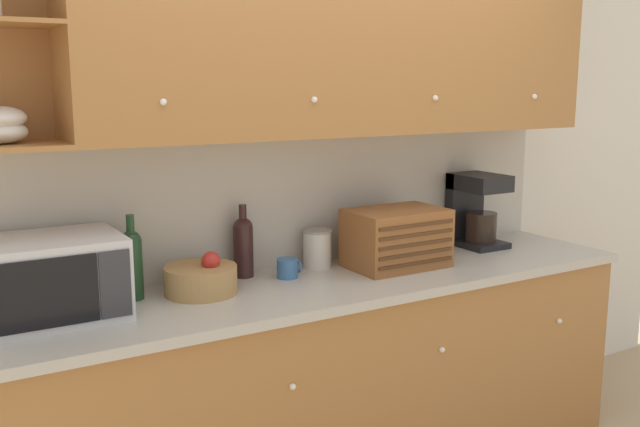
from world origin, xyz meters
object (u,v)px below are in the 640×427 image
object	(u,v)px
second_wine_bottle	(132,261)
mug_blue_second	(443,243)
storage_canister	(317,248)
bread_box	(396,238)
coffee_maker	(475,209)
wine_bottle	(243,244)
microwave	(52,278)
mug	(288,268)
fruit_basket	(201,279)

from	to	relation	value
second_wine_bottle	mug_blue_second	bearing A→B (deg)	-0.67
storage_canister	bread_box	size ratio (longest dim) A/B	0.40
storage_canister	coffee_maker	bearing A→B (deg)	-1.91
wine_bottle	mug_blue_second	xyz separation A→B (m)	(1.05, -0.10, -0.10)
microwave	mug	distance (m)	1.00
wine_bottle	storage_canister	bearing A→B (deg)	-4.02
microwave	bread_box	world-z (taller)	microwave
microwave	wine_bottle	xyz separation A→B (m)	(0.83, 0.16, -0.00)
microwave	bread_box	bearing A→B (deg)	-1.67
storage_canister	mug_blue_second	bearing A→B (deg)	-5.85
second_wine_bottle	coffee_maker	bearing A→B (deg)	0.68
second_wine_bottle	wine_bottle	xyz separation A→B (m)	(0.51, 0.08, -0.01)
wine_bottle	coffee_maker	distance (m)	1.30
mug_blue_second	coffee_maker	size ratio (longest dim) A/B	0.26
bread_box	mug_blue_second	distance (m)	0.40
fruit_basket	mug	size ratio (longest dim) A/B	2.82
mug	mug_blue_second	size ratio (longest dim) A/B	1.06
second_wine_bottle	microwave	bearing A→B (deg)	-165.37
microwave	second_wine_bottle	size ratio (longest dim) A/B	1.44
microwave	mug	bearing A→B (deg)	2.57
second_wine_bottle	coffee_maker	xyz separation A→B (m)	(1.82, 0.02, 0.04)
fruit_basket	storage_canister	distance (m)	0.63
wine_bottle	mug_blue_second	size ratio (longest dim) A/B	3.29
mug	storage_canister	xyz separation A→B (m)	(0.20, 0.09, 0.05)
microwave	second_wine_bottle	distance (m)	0.33
storage_canister	mug_blue_second	distance (m)	0.70
second_wine_bottle	bread_box	distance (m)	1.20
microwave	coffee_maker	world-z (taller)	coffee_maker
fruit_basket	mug_blue_second	bearing A→B (deg)	2.12
microwave	second_wine_bottle	bearing A→B (deg)	14.63
second_wine_bottle	mug_blue_second	distance (m)	1.57
wine_bottle	microwave	bearing A→B (deg)	-169.05
second_wine_bottle	mug_blue_second	world-z (taller)	second_wine_bottle
wine_bottle	storage_canister	world-z (taller)	wine_bottle
mug	coffee_maker	xyz separation A→B (m)	(1.14, 0.06, 0.15)
bread_box	coffee_maker	size ratio (longest dim) A/B	1.18
wine_bottle	storage_canister	size ratio (longest dim) A/B	1.83
fruit_basket	coffee_maker	xyz separation A→B (m)	(1.56, 0.09, 0.13)
second_wine_bottle	bread_box	xyz separation A→B (m)	(1.19, -0.13, -0.02)
microwave	storage_canister	bearing A→B (deg)	6.47
mug	bread_box	bearing A→B (deg)	-9.62
mug	coffee_maker	bearing A→B (deg)	2.98
fruit_basket	mug_blue_second	xyz separation A→B (m)	(1.31, 0.05, -0.01)
mug_blue_second	storage_canister	bearing A→B (deg)	174.15
wine_bottle	mug_blue_second	bearing A→B (deg)	-5.22
second_wine_bottle	fruit_basket	size ratio (longest dim) A/B	1.16
microwave	second_wine_bottle	world-z (taller)	second_wine_bottle
mug	second_wine_bottle	bearing A→B (deg)	176.76
fruit_basket	coffee_maker	distance (m)	1.57
bread_box	coffee_maker	bearing A→B (deg)	13.42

